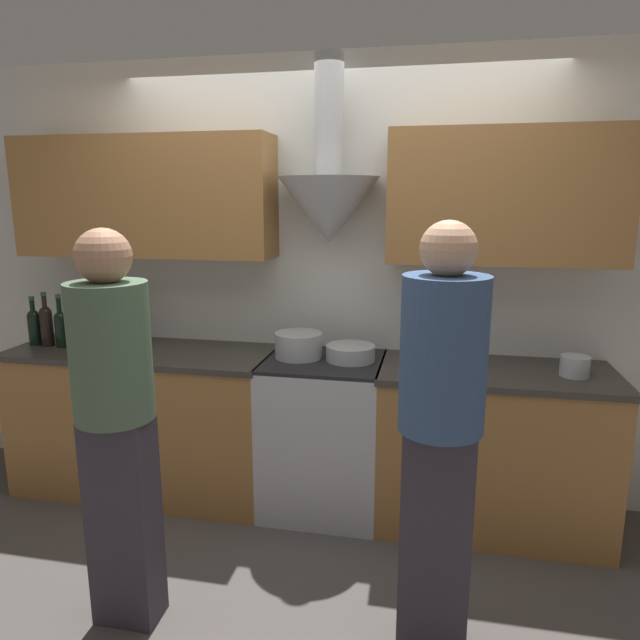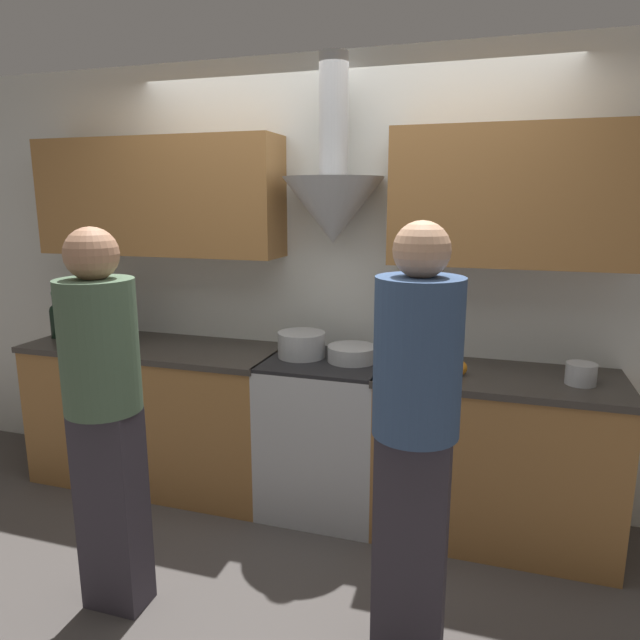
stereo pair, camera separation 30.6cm
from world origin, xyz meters
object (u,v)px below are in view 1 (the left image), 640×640
Objects in this scene: wine_bottle_0 at (34,325)px; wine_bottle_4 at (88,325)px; mixing_bowl at (350,353)px; orange_fruit at (459,364)px; wine_bottle_1 at (46,324)px; stock_pot at (299,345)px; person_foreground_left at (116,413)px; saucepan at (575,366)px; stove_range at (324,434)px; wine_bottle_5 at (102,327)px; wine_bottle_2 at (61,327)px; wine_bottle_3 at (73,325)px; person_foreground_right at (440,424)px; wine_bottle_6 at (116,328)px.

wine_bottle_4 is at bearing -1.76° from wine_bottle_0.
orange_fruit is (0.59, -0.09, -0.00)m from mixing_bowl.
mixing_bowl is (1.88, 0.05, -0.09)m from wine_bottle_1.
stock_pot is 1.20m from person_foreground_left.
saucepan is at bearing -0.05° from wine_bottle_4.
wine_bottle_0 is 2.57m from orange_fruit.
wine_bottle_0 reaches higher than stove_range.
wine_bottle_5 reaches higher than stock_pot.
person_foreground_left reaches higher than saucepan.
stock_pot is (1.47, 0.07, -0.05)m from wine_bottle_2.
orange_fruit is at bearing -0.89° from wine_bottle_4.
wine_bottle_3 is 0.18m from wine_bottle_5.
wine_bottle_3 reaches higher than wine_bottle_1.
person_foreground_right is at bearing -24.03° from wine_bottle_4.
wine_bottle_0 is 3.84× the size of orange_fruit.
wine_bottle_3 is at bearing -2.74° from wine_bottle_0.
saucepan is (3.14, -0.01, -0.07)m from wine_bottle_0.
wine_bottle_4 reaches higher than wine_bottle_2.
stove_range is at bearing 1.46° from wine_bottle_4.
wine_bottle_1 is 0.29m from wine_bottle_4.
stove_range is 2.70× the size of wine_bottle_1.
wine_bottle_3 is 1.03× the size of wine_bottle_4.
person_foreground_right is at bearing -26.09° from wine_bottle_6.
wine_bottle_4 is 0.18m from wine_bottle_6.
orange_fruit is (2.56, -0.05, -0.08)m from wine_bottle_0.
stock_pot is 0.99× the size of mixing_bowl.
wine_bottle_4 reaches higher than mixing_bowl.
wine_bottle_5 reaches higher than wine_bottle_2.
wine_bottle_2 is (-1.62, -0.04, 0.57)m from stove_range.
wine_bottle_4 is 0.20× the size of person_foreground_left.
mixing_bowl reaches higher than orange_fruit.
wine_bottle_4 is 0.20× the size of person_foreground_right.
wine_bottle_6 is 2.00m from orange_fruit.
mixing_bowl is (1.51, 0.05, -0.09)m from wine_bottle_5.
wine_bottle_2 is 0.19× the size of person_foreground_right.
saucepan is (2.68, -0.01, -0.08)m from wine_bottle_5.
stove_range is at bearing 178.30° from saucepan.
mixing_bowl is at bearing 1.95° from wine_bottle_3.
wine_bottle_6 is (0.47, -0.00, -0.01)m from wine_bottle_1.
wine_bottle_6 is at bearing -4.90° from wine_bottle_5.
wine_bottle_0 is at bearing 179.74° from saucepan.
person_foreground_left reaches higher than wine_bottle_2.
mixing_bowl is at bearing 2.02° from wine_bottle_2.
person_foreground_left is at bearing -144.08° from orange_fruit.
mixing_bowl is at bearing -0.51° from stock_pot.
wine_bottle_2 is at bearing 157.87° from person_foreground_right.
wine_bottle_6 is 0.20× the size of person_foreground_left.
wine_bottle_3 is 1.27× the size of mixing_bowl.
wine_bottle_0 is 0.09m from wine_bottle_1.
saucepan is (0.58, 0.03, 0.01)m from orange_fruit.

